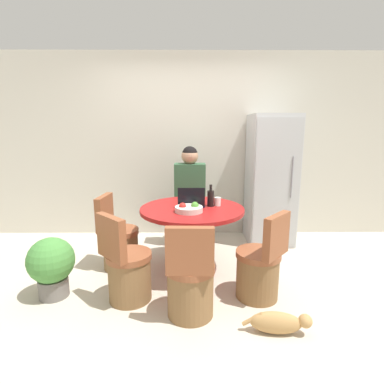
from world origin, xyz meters
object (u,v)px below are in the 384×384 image
at_px(potted_plant, 51,264).
at_px(bottle, 211,198).
at_px(chair_near_camera, 190,285).
at_px(person_seated, 190,191).
at_px(cat, 279,322).
at_px(chair_left_side, 119,244).
at_px(refrigerator, 271,180).
at_px(chair_near_left_corner, 128,271).
at_px(chair_near_right_corner, 260,269).
at_px(dining_table, 192,226).
at_px(fruit_bowl, 189,209).
at_px(laptop, 191,202).

bearing_deg(potted_plant, bottle, 20.93).
xyz_separation_m(chair_near_camera, bottle, (0.22, 0.89, 0.54)).
distance_m(person_seated, cat, 2.07).
bearing_deg(bottle, person_seated, 107.43).
distance_m(chair_left_side, potted_plant, 0.78).
bearing_deg(refrigerator, chair_near_left_corner, -138.18).
height_order(chair_left_side, chair_near_right_corner, same).
bearing_deg(dining_table, fruit_bowl, -101.49).
relative_size(chair_near_left_corner, bottle, 3.50).
relative_size(chair_near_right_corner, cat, 1.58).
xyz_separation_m(fruit_bowl, bottle, (0.24, 0.22, 0.06)).
xyz_separation_m(chair_near_right_corner, laptop, (-0.63, 0.61, 0.49)).
bearing_deg(chair_near_left_corner, potted_plant, 40.10).
height_order(chair_near_left_corner, person_seated, person_seated).
xyz_separation_m(chair_near_camera, chair_left_side, (-0.81, 0.92, 0.00)).
bearing_deg(fruit_bowl, bottle, 43.56).
distance_m(refrigerator, laptop, 1.39).
bearing_deg(cat, fruit_bowl, 134.41).
relative_size(dining_table, laptop, 3.87).
distance_m(fruit_bowl, bottle, 0.33).
xyz_separation_m(fruit_bowl, cat, (0.69, -0.90, -0.67)).
bearing_deg(fruit_bowl, dining_table, 78.51).
bearing_deg(chair_near_right_corner, laptop, -92.34).
bearing_deg(bottle, refrigerator, 44.15).
xyz_separation_m(chair_near_left_corner, person_seated, (0.57, 1.36, 0.46)).
bearing_deg(dining_table, person_seated, 91.69).
xyz_separation_m(refrigerator, chair_left_side, (-1.91, -0.82, -0.59)).
relative_size(person_seated, fruit_bowl, 4.73).
bearing_deg(chair_near_right_corner, potted_plant, -49.22).
distance_m(dining_table, laptop, 0.26).
distance_m(laptop, fruit_bowl, 0.22).
xyz_separation_m(chair_near_right_corner, person_seated, (-0.64, 1.34, 0.46)).
height_order(refrigerator, fruit_bowl, refrigerator).
relative_size(cat, potted_plant, 0.92).
relative_size(dining_table, chair_near_right_corner, 1.33).
bearing_deg(laptop, person_seated, -88.82).
bearing_deg(chair_near_camera, refrigerator, -120.80).
distance_m(chair_near_left_corner, chair_near_camera, 0.62).
relative_size(fruit_bowl, cat, 0.53).
height_order(chair_near_right_corner, fruit_bowl, chair_near_right_corner).
bearing_deg(chair_near_camera, dining_table, -90.00).
xyz_separation_m(chair_near_left_corner, chair_near_right_corner, (1.21, 0.03, 0.00)).
height_order(chair_left_side, potted_plant, chair_left_side).
relative_size(chair_left_side, laptop, 2.90).
xyz_separation_m(dining_table, cat, (0.66, -1.06, -0.42)).
xyz_separation_m(dining_table, potted_plant, (-1.31, -0.52, -0.19)).
xyz_separation_m(dining_table, person_seated, (-0.02, 0.78, 0.23)).
bearing_deg(fruit_bowl, laptop, 83.40).
xyz_separation_m(chair_near_camera, person_seated, (-0.00, 1.61, 0.46)).
distance_m(chair_near_right_corner, potted_plant, 1.93).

